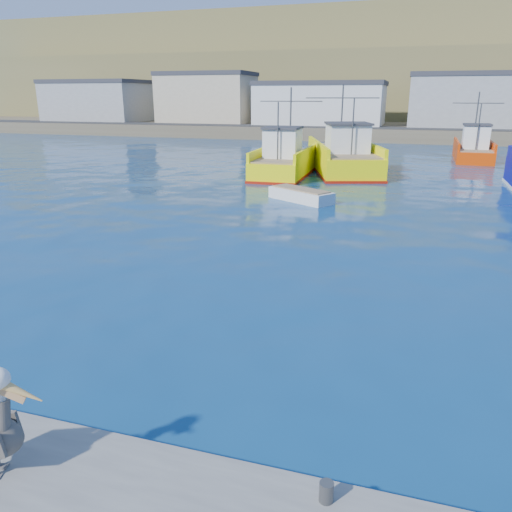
{
  "coord_description": "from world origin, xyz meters",
  "views": [
    {
      "loc": [
        3.71,
        -8.9,
        5.79
      ],
      "look_at": [
        -0.32,
        4.04,
        1.41
      ],
      "focal_mm": 35.0,
      "sensor_mm": 36.0,
      "label": 1
    }
  ],
  "objects_px": {
    "trawler_yellow_b": "(343,157)",
    "skiff_mid": "(301,196)",
    "boat_orange": "(473,149)",
    "trawler_yellow_a": "(286,161)"
  },
  "relations": [
    {
      "from": "trawler_yellow_b",
      "to": "skiff_mid",
      "type": "relative_size",
      "value": 3.16
    },
    {
      "from": "trawler_yellow_b",
      "to": "boat_orange",
      "type": "xyz_separation_m",
      "value": [
        10.54,
        10.59,
        -0.07
      ]
    },
    {
      "from": "trawler_yellow_b",
      "to": "skiff_mid",
      "type": "bearing_deg",
      "value": -92.92
    },
    {
      "from": "trawler_yellow_a",
      "to": "trawler_yellow_b",
      "type": "xyz_separation_m",
      "value": [
        3.91,
        2.82,
        0.1
      ]
    },
    {
      "from": "trawler_yellow_a",
      "to": "trawler_yellow_b",
      "type": "relative_size",
      "value": 0.81
    },
    {
      "from": "trawler_yellow_a",
      "to": "trawler_yellow_b",
      "type": "height_order",
      "value": "trawler_yellow_b"
    },
    {
      "from": "trawler_yellow_b",
      "to": "skiff_mid",
      "type": "height_order",
      "value": "trawler_yellow_b"
    },
    {
      "from": "boat_orange",
      "to": "skiff_mid",
      "type": "height_order",
      "value": "boat_orange"
    },
    {
      "from": "trawler_yellow_b",
      "to": "trawler_yellow_a",
      "type": "bearing_deg",
      "value": -144.27
    },
    {
      "from": "trawler_yellow_b",
      "to": "boat_orange",
      "type": "height_order",
      "value": "trawler_yellow_b"
    }
  ]
}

